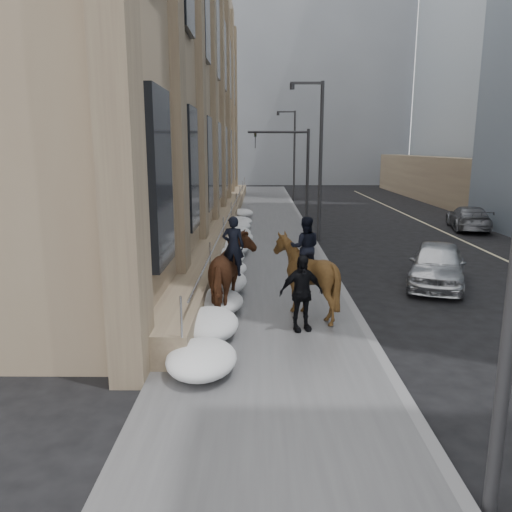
{
  "coord_description": "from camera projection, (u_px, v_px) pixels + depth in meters",
  "views": [
    {
      "loc": [
        -0.16,
        -11.81,
        4.78
      ],
      "look_at": [
        -0.29,
        2.35,
        1.7
      ],
      "focal_mm": 35.0,
      "sensor_mm": 36.0,
      "label": 1
    }
  ],
  "objects": [
    {
      "name": "pedestrian",
      "position": [
        301.0,
        293.0,
        12.83
      ],
      "size": [
        1.27,
        0.81,
        2.01
      ],
      "primitive_type": "imported",
      "rotation": [
        0.0,
        0.0,
        0.29
      ],
      "color": "black",
      "rests_on": "sidewalk"
    },
    {
      "name": "sidewalk",
      "position": [
        264.0,
        256.0,
        22.31
      ],
      "size": [
        5.0,
        80.0,
        0.12
      ],
      "primitive_type": "cube",
      "color": "#4A4A4C",
      "rests_on": "ground"
    },
    {
      "name": "bg_building_far",
      "position": [
        225.0,
        115.0,
        80.84
      ],
      "size": [
        24.0,
        12.0,
        20.0
      ],
      "primitive_type": "cube",
      "color": "gray",
      "rests_on": "ground"
    },
    {
      "name": "streetlight_far",
      "position": [
        293.0,
        150.0,
        44.78
      ],
      "size": [
        1.71,
        0.24,
        8.0
      ],
      "color": "#2D2D30",
      "rests_on": "ground"
    },
    {
      "name": "mounted_horse_right",
      "position": [
        305.0,
        273.0,
        14.0
      ],
      "size": [
        1.95,
        2.17,
        2.79
      ],
      "rotation": [
        0.0,
        0.0,
        3.09
      ],
      "color": "#412A12",
      "rests_on": "sidewalk"
    },
    {
      "name": "ground",
      "position": [
        267.0,
        342.0,
        12.55
      ],
      "size": [
        140.0,
        140.0,
        0.0
      ],
      "primitive_type": "plane",
      "color": "black",
      "rests_on": "ground"
    },
    {
      "name": "limestone_building",
      "position": [
        177.0,
        78.0,
        30.21
      ],
      "size": [
        6.1,
        44.0,
        18.0
      ],
      "color": "#937C60",
      "rests_on": "ground"
    },
    {
      "name": "lane_line",
      "position": [
        499.0,
        257.0,
        22.23
      ],
      "size": [
        0.15,
        70.0,
        0.01
      ],
      "primitive_type": "cube",
      "color": "#BFB78C",
      "rests_on": "ground"
    },
    {
      "name": "mounted_horse_left",
      "position": [
        232.0,
        273.0,
        14.24
      ],
      "size": [
        1.4,
        2.73,
        2.78
      ],
      "rotation": [
        0.0,
        0.0,
        3.07
      ],
      "color": "#422314",
      "rests_on": "sidewalk"
    },
    {
      "name": "car_grey",
      "position": [
        468.0,
        218.0,
        29.57
      ],
      "size": [
        2.94,
        5.19,
        1.42
      ],
      "primitive_type": "imported",
      "rotation": [
        0.0,
        0.0,
        2.94
      ],
      "color": "slate",
      "rests_on": "ground"
    },
    {
      "name": "car_silver",
      "position": [
        437.0,
        264.0,
        17.53
      ],
      "size": [
        3.32,
        4.89,
        1.55
      ],
      "primitive_type": "imported",
      "rotation": [
        0.0,
        0.0,
        -0.36
      ],
      "color": "silver",
      "rests_on": "ground"
    },
    {
      "name": "streetlight_mid",
      "position": [
        318.0,
        152.0,
        25.24
      ],
      "size": [
        1.71,
        0.24,
        8.0
      ],
      "color": "#2D2D30",
      "rests_on": "ground"
    },
    {
      "name": "traffic_signal",
      "position": [
        294.0,
        160.0,
        33.18
      ],
      "size": [
        4.1,
        0.22,
        6.0
      ],
      "color": "#2D2D30",
      "rests_on": "ground"
    },
    {
      "name": "bg_building_mid",
      "position": [
        291.0,
        79.0,
        68.18
      ],
      "size": [
        30.0,
        12.0,
        28.0
      ],
      "primitive_type": "cube",
      "color": "slate",
      "rests_on": "ground"
    },
    {
      "name": "snow_bank",
      "position": [
        229.0,
        255.0,
        20.39
      ],
      "size": [
        1.7,
        18.1,
        0.76
      ],
      "color": "white",
      "rests_on": "sidewalk"
    },
    {
      "name": "curb",
      "position": [
        322.0,
        256.0,
        22.29
      ],
      "size": [
        0.24,
        80.0,
        0.12
      ],
      "primitive_type": "cube",
      "color": "slate",
      "rests_on": "ground"
    }
  ]
}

